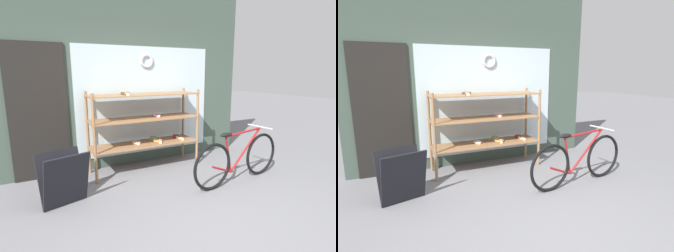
% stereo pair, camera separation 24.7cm
% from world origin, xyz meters
% --- Properties ---
extents(ground_plane, '(30.00, 30.00, 0.00)m').
position_xyz_m(ground_plane, '(0.00, 0.00, 0.00)').
color(ground_plane, slate).
extents(storefront_facade, '(4.41, 0.13, 3.57)m').
position_xyz_m(storefront_facade, '(-0.05, 2.24, 1.72)').
color(storefront_facade, '#3D4C42').
rests_on(storefront_facade, ground_plane).
extents(display_case, '(1.85, 0.53, 1.36)m').
position_xyz_m(display_case, '(0.01, 1.84, 0.83)').
color(display_case, '#8E6642').
rests_on(display_case, ground_plane).
extents(bicycle, '(1.76, 0.46, 0.82)m').
position_xyz_m(bicycle, '(1.03, 0.66, 0.37)').
color(bicycle, black).
rests_on(bicycle, ground_plane).
extents(sandwich_board, '(0.64, 0.51, 0.69)m').
position_xyz_m(sandwich_board, '(-1.41, 1.12, 0.35)').
color(sandwich_board, black).
rests_on(sandwich_board, ground_plane).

